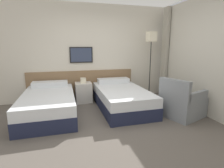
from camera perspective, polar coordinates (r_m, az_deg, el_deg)
ground_plane at (r=3.53m, az=0.61°, el=-13.55°), size 16.00×16.00×0.00m
wall_headboard at (r=5.16m, az=-5.97°, el=9.47°), size 10.00×0.10×2.70m
wall_window at (r=4.23m, az=31.24°, el=7.84°), size 0.21×4.51×2.70m
bed_near_door at (r=4.24m, az=-19.93°, el=-6.06°), size 1.12×2.02×0.63m
bed_near_window at (r=4.43m, az=3.08°, el=-4.53°), size 1.12×2.02×0.63m
nightstand at (r=4.95m, az=-9.27°, el=-2.62°), size 0.44×0.43×0.69m
floor_lamp at (r=5.14m, az=12.68°, el=12.97°), size 0.24×0.24×1.93m
armchair at (r=4.18m, az=21.82°, el=-6.05°), size 0.99×0.94×0.87m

